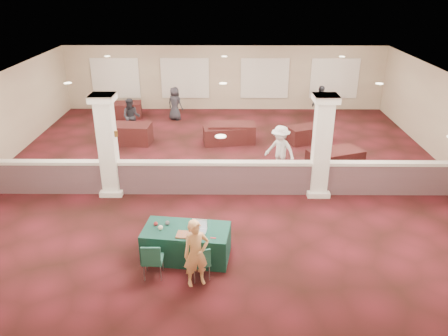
{
  "coord_description": "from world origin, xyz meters",
  "views": [
    {
      "loc": [
        0.15,
        -13.88,
        6.39
      ],
      "look_at": [
        0.05,
        -2.0,
        1.1
      ],
      "focal_mm": 35.0,
      "sensor_mm": 36.0,
      "label": 1
    }
  ],
  "objects_px": {
    "woman": "(196,253)",
    "far_table_back_center": "(232,133)",
    "far_table_back_right": "(308,134)",
    "attendee_a": "(131,117)",
    "far_table_front_left": "(127,134)",
    "far_table_front_right": "(335,160)",
    "conf_chair_main": "(200,261)",
    "near_table": "(187,243)",
    "attendee_d": "(175,104)",
    "attendee_b": "(280,150)",
    "far_table_front_center": "(225,135)",
    "far_table_back_left": "(122,110)",
    "attendee_c": "(320,104)",
    "conf_chair_side": "(152,258)"
  },
  "relations": [
    {
      "from": "near_table",
      "to": "far_table_back_center",
      "type": "bearing_deg",
      "value": 88.82
    },
    {
      "from": "attendee_a",
      "to": "far_table_front_center",
      "type": "bearing_deg",
      "value": -12.58
    },
    {
      "from": "near_table",
      "to": "attendee_d",
      "type": "relative_size",
      "value": 1.31
    },
    {
      "from": "conf_chair_main",
      "to": "far_table_front_right",
      "type": "relative_size",
      "value": 0.45
    },
    {
      "from": "far_table_front_center",
      "to": "attendee_b",
      "type": "bearing_deg",
      "value": -57.34
    },
    {
      "from": "woman",
      "to": "far_table_back_center",
      "type": "xyz_separation_m",
      "value": [
        0.86,
        9.13,
        -0.42
      ]
    },
    {
      "from": "far_table_back_left",
      "to": "attendee_a",
      "type": "height_order",
      "value": "attendee_a"
    },
    {
      "from": "far_table_back_center",
      "to": "far_table_back_right",
      "type": "xyz_separation_m",
      "value": [
        3.14,
        0.0,
        -0.05
      ]
    },
    {
      "from": "woman",
      "to": "far_table_front_center",
      "type": "height_order",
      "value": "woman"
    },
    {
      "from": "far_table_back_right",
      "to": "attendee_b",
      "type": "xyz_separation_m",
      "value": [
        -1.52,
        -3.2,
        0.54
      ]
    },
    {
      "from": "woman",
      "to": "attendee_c",
      "type": "xyz_separation_m",
      "value": [
        4.97,
        11.85,
        0.06
      ]
    },
    {
      "from": "near_table",
      "to": "attendee_c",
      "type": "height_order",
      "value": "attendee_c"
    },
    {
      "from": "conf_chair_main",
      "to": "attendee_b",
      "type": "height_order",
      "value": "attendee_b"
    },
    {
      "from": "far_table_back_right",
      "to": "attendee_a",
      "type": "height_order",
      "value": "attendee_a"
    },
    {
      "from": "far_table_back_right",
      "to": "attendee_a",
      "type": "relative_size",
      "value": 1.04
    },
    {
      "from": "far_table_back_left",
      "to": "far_table_back_center",
      "type": "relative_size",
      "value": 0.95
    },
    {
      "from": "far_table_front_right",
      "to": "far_table_back_left",
      "type": "xyz_separation_m",
      "value": [
        -8.88,
        6.2,
        -0.01
      ]
    },
    {
      "from": "conf_chair_side",
      "to": "far_table_front_right",
      "type": "bearing_deg",
      "value": 46.77
    },
    {
      "from": "far_table_front_left",
      "to": "far_table_front_right",
      "type": "relative_size",
      "value": 1.04
    },
    {
      "from": "far_table_back_right",
      "to": "far_table_front_right",
      "type": "bearing_deg",
      "value": -80.89
    },
    {
      "from": "far_table_back_left",
      "to": "attendee_b",
      "type": "bearing_deg",
      "value": -43.3
    },
    {
      "from": "near_table",
      "to": "far_table_front_left",
      "type": "height_order",
      "value": "far_table_front_left"
    },
    {
      "from": "woman",
      "to": "far_table_back_left",
      "type": "distance_m",
      "value": 13.2
    },
    {
      "from": "far_table_back_center",
      "to": "near_table",
      "type": "bearing_deg",
      "value": -98.18
    },
    {
      "from": "far_table_front_center",
      "to": "far_table_back_center",
      "type": "bearing_deg",
      "value": 33.34
    },
    {
      "from": "far_table_back_center",
      "to": "attendee_d",
      "type": "distance_m",
      "value": 4.03
    },
    {
      "from": "far_table_front_center",
      "to": "far_table_back_left",
      "type": "height_order",
      "value": "far_table_back_left"
    },
    {
      "from": "far_table_back_center",
      "to": "attendee_d",
      "type": "bearing_deg",
      "value": 131.88
    },
    {
      "from": "far_table_back_right",
      "to": "attendee_b",
      "type": "height_order",
      "value": "attendee_b"
    },
    {
      "from": "woman",
      "to": "attendee_b",
      "type": "bearing_deg",
      "value": 45.82
    },
    {
      "from": "far_table_back_center",
      "to": "conf_chair_main",
      "type": "bearing_deg",
      "value": -94.95
    },
    {
      "from": "conf_chair_main",
      "to": "far_table_back_left",
      "type": "xyz_separation_m",
      "value": [
        -4.5,
        12.29,
        -0.14
      ]
    },
    {
      "from": "attendee_d",
      "to": "near_table",
      "type": "bearing_deg",
      "value": 126.98
    },
    {
      "from": "near_table",
      "to": "far_table_back_right",
      "type": "distance_m",
      "value": 9.19
    },
    {
      "from": "woman",
      "to": "conf_chair_main",
      "type": "bearing_deg",
      "value": 39.3
    },
    {
      "from": "far_table_front_center",
      "to": "attendee_d",
      "type": "distance_m",
      "value": 4.0
    },
    {
      "from": "conf_chair_side",
      "to": "attendee_b",
      "type": "bearing_deg",
      "value": 57.66
    },
    {
      "from": "woman",
      "to": "attendee_d",
      "type": "distance_m",
      "value": 12.25
    },
    {
      "from": "far_table_back_left",
      "to": "woman",
      "type": "bearing_deg",
      "value": -70.42
    },
    {
      "from": "woman",
      "to": "near_table",
      "type": "bearing_deg",
      "value": 85.62
    },
    {
      "from": "attendee_a",
      "to": "attendee_d",
      "type": "bearing_deg",
      "value": 54.97
    },
    {
      "from": "far_table_front_right",
      "to": "near_table",
      "type": "bearing_deg",
      "value": -132.42
    },
    {
      "from": "far_table_back_center",
      "to": "far_table_back_right",
      "type": "relative_size",
      "value": 1.15
    },
    {
      "from": "conf_chair_side",
      "to": "far_table_back_left",
      "type": "xyz_separation_m",
      "value": [
        -3.41,
        12.25,
        -0.17
      ]
    },
    {
      "from": "far_table_back_left",
      "to": "attendee_d",
      "type": "bearing_deg",
      "value": -6.9
    },
    {
      "from": "woman",
      "to": "far_table_back_center",
      "type": "relative_size",
      "value": 0.84
    },
    {
      "from": "conf_chair_side",
      "to": "far_table_front_center",
      "type": "bearing_deg",
      "value": 78.76
    },
    {
      "from": "near_table",
      "to": "far_table_front_right",
      "type": "height_order",
      "value": "near_table"
    },
    {
      "from": "near_table",
      "to": "attendee_a",
      "type": "distance_m",
      "value": 9.46
    },
    {
      "from": "attendee_c",
      "to": "attendee_d",
      "type": "xyz_separation_m",
      "value": [
        -6.79,
        0.27,
        -0.07
      ]
    }
  ]
}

